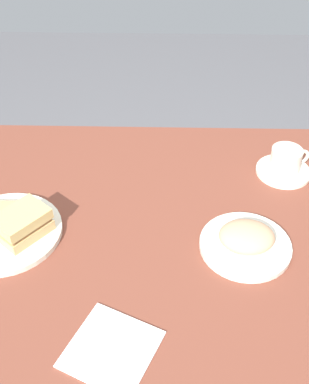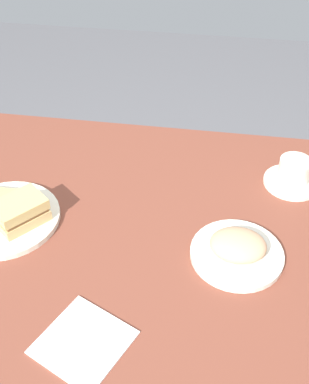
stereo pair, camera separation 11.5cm
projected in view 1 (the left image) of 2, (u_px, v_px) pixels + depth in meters
The scene contains 8 objects.
dining_table at pixel (172, 267), 1.17m from camera, with size 1.26×0.89×0.75m.
sandwich_plate at pixel (5, 232), 1.08m from camera, with size 0.26×0.26×0.01m, color silver.
sandwich_back at pixel (23, 224), 1.05m from camera, with size 0.13×0.14×0.06m.
coffee_saucer at pixel (283, 171), 1.26m from camera, with size 0.14×0.14×0.01m, color silver.
coffee_cup at pixel (286, 159), 1.23m from camera, with size 0.11×0.08×0.06m.
side_plate at pixel (245, 246), 1.05m from camera, with size 0.20×0.20×0.01m, color silver.
side_food_pile at pixel (247, 236), 1.03m from camera, with size 0.12×0.10×0.04m, color tan.
napkin at pixel (111, 349), 0.86m from camera, with size 0.15×0.15×0.00m, color white.
Camera 1 is at (0.02, 0.77, 1.53)m, focal length 44.61 mm.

